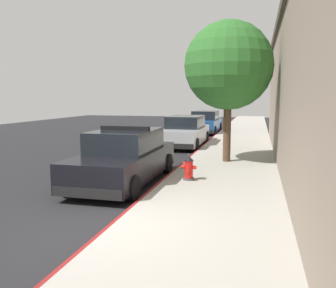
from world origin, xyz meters
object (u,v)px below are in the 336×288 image
fire_hydrant (189,168)px  parked_car_dark_far (205,122)px  police_cruiser (125,158)px  parked_car_silver_ahead (185,132)px  street_tree (228,66)px

fire_hydrant → parked_car_dark_far: bearing=96.6°
police_cruiser → parked_car_dark_far: 15.40m
parked_car_dark_far → fire_hydrant: bearing=-83.4°
police_cruiser → parked_car_dark_far: police_cruiser is taller
parked_car_silver_ahead → street_tree: 6.12m
parked_car_silver_ahead → parked_car_dark_far: 7.15m
parked_car_dark_far → fire_hydrant: (1.76, -15.23, -0.24)m
parked_car_silver_ahead → fire_hydrant: (1.75, -8.07, -0.24)m
police_cruiser → parked_car_silver_ahead: size_ratio=1.00×
parked_car_silver_ahead → street_tree: (2.54, -4.76, 2.89)m
fire_hydrant → street_tree: bearing=76.6°
fire_hydrant → street_tree: (0.79, 3.31, 3.13)m
police_cruiser → fire_hydrant: 1.91m
parked_car_dark_far → street_tree: (2.55, -11.91, 2.89)m
street_tree → parked_car_dark_far: bearing=102.1°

